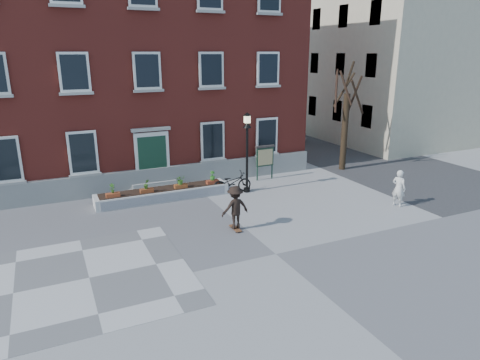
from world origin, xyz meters
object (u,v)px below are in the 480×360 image
bicycle (232,182)px  bystander (399,188)px  notice_board (265,157)px  skateboarder (235,207)px  lamp_post (247,141)px  parked_car (285,131)px

bicycle → bystander: 7.71m
notice_board → skateboarder: 7.02m
bystander → skateboarder: bearing=65.9°
bystander → skateboarder: (-7.70, 0.63, 0.09)m
skateboarder → bystander: bearing=-4.6°
bicycle → lamp_post: lamp_post is taller
bicycle → notice_board: (2.52, 1.31, 0.75)m
lamp_post → notice_board: (1.81, 1.52, -1.28)m
bystander → parked_car: bearing=-31.4°
lamp_post → notice_board: 2.69m
skateboarder → notice_board: bearing=52.5°
bicycle → notice_board: 2.94m
bystander → skateboarder: 7.73m
notice_board → skateboarder: size_ratio=1.05×
parked_car → bicycle: bearing=-131.9°
lamp_post → notice_board: size_ratio=2.10×
bystander → lamp_post: bearing=28.9°
parked_car → lamp_post: lamp_post is taller
lamp_post → parked_car: bearing=51.5°
bicycle → skateboarder: 4.61m
notice_board → skateboarder: (-4.26, -5.56, -0.34)m
lamp_post → bystander: bearing=-41.6°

